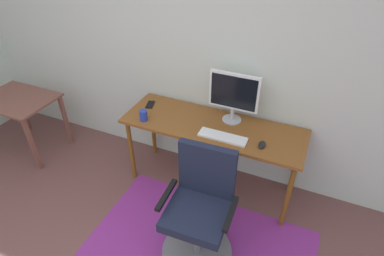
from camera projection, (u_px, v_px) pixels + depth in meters
wall_back at (187, 49)px, 3.01m from camera, size 6.00×0.10×2.60m
area_rug at (201, 243)px, 2.76m from camera, size 1.89×1.06×0.01m
desk at (212, 132)px, 2.97m from camera, size 1.70×0.58×0.76m
monitor at (234, 94)px, 2.82m from camera, size 0.46×0.18×0.48m
keyboard at (223, 137)px, 2.76m from camera, size 0.43×0.13×0.02m
computer_mouse at (262, 144)px, 2.66m from camera, size 0.06×0.10×0.03m
coffee_cup at (143, 115)px, 2.96m from camera, size 0.07×0.07×0.10m
cell_phone at (150, 105)px, 3.21m from camera, size 0.10×0.15×0.01m
office_chair at (200, 218)px, 2.50m from camera, size 0.59×0.59×1.01m
side_table at (20, 106)px, 3.53m from camera, size 0.79×0.59×0.69m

